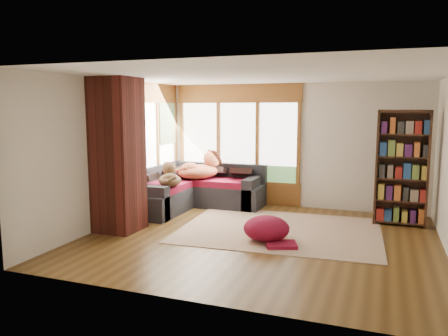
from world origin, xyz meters
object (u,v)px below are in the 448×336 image
Objects in this scene: brick_chimney at (118,155)px; dog_brindle at (170,178)px; pouf at (266,228)px; area_rug at (280,230)px; bookshelf at (402,168)px; sectional_sofa at (192,193)px; dog_tan at (202,169)px.

dog_brindle is at bearing 75.62° from brick_chimney.
pouf is at bearing -143.69° from dog_brindle.
pouf reaches higher than area_rug.
bookshelf reaches higher than pouf.
area_rug is at bearing -23.63° from sectional_sofa.
brick_chimney reaches higher than dog_tan.
pouf is 2.81m from dog_tan.
area_rug is at bearing 84.07° from pouf.
sectional_sofa is at bearing -179.11° from dog_tan.
area_rug is 2.42m from dog_brindle.
brick_chimney reaches higher than dog_brindle.
dog_tan is at bearing 75.11° from brick_chimney.
brick_chimney is at bearing -98.36° from sectional_sofa.
dog_tan is (-1.94, 1.95, 0.59)m from pouf.
brick_chimney is 1.18× the size of sectional_sofa.
bookshelf is at bearing -52.92° from dog_tan.
brick_chimney is 2.36m from dog_tan.
area_rug is 1.63× the size of bookshelf.
dog_brindle is at bearing 171.62° from area_rug.
dog_brindle is at bearing 156.12° from pouf.
bookshelf is at bearing -109.75° from dog_brindle.
sectional_sofa is 4.16m from bookshelf.
sectional_sofa is 0.55m from dog_tan.
area_rug is at bearing -128.19° from dog_brindle.
dog_brindle reaches higher than area_rug.
sectional_sofa is 0.66× the size of area_rug.
bookshelf is 2.56× the size of dog_brindle.
brick_chimney reaches higher than sectional_sofa.
dog_brindle is (-2.28, 0.34, 0.73)m from area_rug.
area_rug is at bearing -82.68° from dog_tan.
dog_brindle is (-4.22, -0.75, -0.30)m from bookshelf.
dog_tan is at bearing 176.83° from bookshelf.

